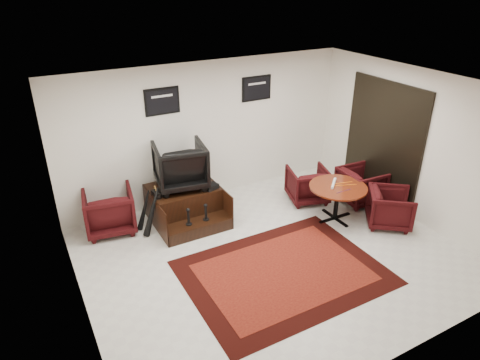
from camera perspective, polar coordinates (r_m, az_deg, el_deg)
name	(u,v)px	position (r m, az deg, el deg)	size (l,w,h in m)	color
ground	(273,255)	(7.29, 4.46, -9.97)	(6.00, 6.00, 0.00)	beige
room_shell	(295,150)	(6.72, 7.36, 4.04)	(6.02, 5.02, 2.81)	silver
area_rug	(283,272)	(6.94, 5.81, -12.14)	(3.05, 2.29, 0.01)	black
shine_podium	(185,205)	(8.16, -7.29, -3.35)	(1.27, 1.30, 0.65)	black
shine_chair	(180,163)	(7.91, -7.99, 2.22)	(0.90, 0.84, 0.93)	black
shoes_pair	(159,193)	(7.80, -10.72, -1.75)	(0.24, 0.27, 0.09)	black
polish_kit	(211,187)	(7.92, -3.88, -0.89)	(0.25, 0.18, 0.09)	black
umbrella_black	(152,211)	(7.71, -11.67, -4.12)	(0.35, 0.13, 0.94)	black
umbrella_hooked	(144,210)	(7.96, -12.66, -3.87)	(0.29, 0.11, 0.79)	black
armchair_side	(109,209)	(8.05, -17.06, -3.69)	(0.85, 0.80, 0.88)	black
meeting_table	(338,190)	(8.16, 12.91, -1.37)	(1.07, 1.07, 0.70)	#4C170A
table_chair_back	(308,183)	(8.83, 9.03, -0.40)	(0.76, 0.71, 0.78)	black
table_chair_window	(361,184)	(9.01, 15.84, -0.48)	(0.78, 0.73, 0.80)	black
table_chair_corner	(390,206)	(8.36, 19.40, -3.33)	(0.75, 0.70, 0.77)	black
paper_roll	(334,183)	(8.16, 12.38, -0.43)	(0.05, 0.05, 0.42)	silver
table_clutter	(343,185)	(8.16, 13.61, -0.70)	(0.57, 0.33, 0.01)	orange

